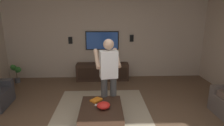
{
  "coord_description": "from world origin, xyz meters",
  "views": [
    {
      "loc": [
        -2.96,
        0.07,
        2.13
      ],
      "look_at": [
        0.72,
        -0.08,
        1.15
      ],
      "focal_mm": 29.84,
      "sensor_mm": 36.0,
      "label": 1
    }
  ],
  "objects_px": {
    "vase_round": "(107,61)",
    "remote_white": "(99,105)",
    "book": "(96,100)",
    "potted_plant_short": "(16,71)",
    "remote_black": "(102,104)",
    "coffee_table": "(101,112)",
    "person_standing": "(109,72)",
    "tv": "(102,41)",
    "bowl": "(103,105)",
    "media_console": "(103,72)",
    "wall_speaker_left": "(132,38)",
    "wall_speaker_right": "(70,40)"
  },
  "relations": [
    {
      "from": "wall_speaker_left",
      "to": "potted_plant_short",
      "type": "bearing_deg",
      "value": 96.4
    },
    {
      "from": "media_console",
      "to": "wall_speaker_left",
      "type": "xyz_separation_m",
      "value": [
        0.25,
        -0.98,
        1.07
      ]
    },
    {
      "from": "tv",
      "to": "wall_speaker_right",
      "type": "height_order",
      "value": "tv"
    },
    {
      "from": "book",
      "to": "wall_speaker_left",
      "type": "xyz_separation_m",
      "value": [
        2.64,
        -1.09,
        0.93
      ]
    },
    {
      "from": "coffee_table",
      "to": "remote_white",
      "type": "height_order",
      "value": "remote_white"
    },
    {
      "from": "remote_white",
      "to": "book",
      "type": "relative_size",
      "value": 0.68
    },
    {
      "from": "remote_white",
      "to": "vase_round",
      "type": "relative_size",
      "value": 0.68
    },
    {
      "from": "vase_round",
      "to": "remote_white",
      "type": "bearing_deg",
      "value": 175.38
    },
    {
      "from": "potted_plant_short",
      "to": "wall_speaker_right",
      "type": "xyz_separation_m",
      "value": [
        0.42,
        -1.69,
        0.89
      ]
    },
    {
      "from": "tv",
      "to": "vase_round",
      "type": "height_order",
      "value": "tv"
    },
    {
      "from": "potted_plant_short",
      "to": "remote_black",
      "type": "xyz_separation_m",
      "value": [
        -2.4,
        -2.75,
        0.01
      ]
    },
    {
      "from": "media_console",
      "to": "wall_speaker_right",
      "type": "xyz_separation_m",
      "value": [
        0.25,
        1.04,
        1.01
      ]
    },
    {
      "from": "remote_black",
      "to": "book",
      "type": "bearing_deg",
      "value": 62.19
    },
    {
      "from": "potted_plant_short",
      "to": "bowl",
      "type": "relative_size",
      "value": 2.39
    },
    {
      "from": "tv",
      "to": "bowl",
      "type": "bearing_deg",
      "value": 0.74
    },
    {
      "from": "tv",
      "to": "remote_black",
      "type": "xyz_separation_m",
      "value": [
        -2.8,
        -0.01,
        -0.86
      ]
    },
    {
      "from": "person_standing",
      "to": "book",
      "type": "relative_size",
      "value": 7.45
    },
    {
      "from": "book",
      "to": "potted_plant_short",
      "type": "bearing_deg",
      "value": 92.33
    },
    {
      "from": "vase_round",
      "to": "person_standing",
      "type": "bearing_deg",
      "value": 179.99
    },
    {
      "from": "wall_speaker_left",
      "to": "coffee_table",
      "type": "bearing_deg",
      "value": 161.24
    },
    {
      "from": "remote_black",
      "to": "potted_plant_short",
      "type": "bearing_deg",
      "value": 76.03
    },
    {
      "from": "remote_white",
      "to": "book",
      "type": "bearing_deg",
      "value": -55.4
    },
    {
      "from": "tv",
      "to": "book",
      "type": "relative_size",
      "value": 4.95
    },
    {
      "from": "media_console",
      "to": "wall_speaker_right",
      "type": "height_order",
      "value": "wall_speaker_right"
    },
    {
      "from": "coffee_table",
      "to": "potted_plant_short",
      "type": "distance_m",
      "value": 3.69
    },
    {
      "from": "tv",
      "to": "bowl",
      "type": "distance_m",
      "value": 3.05
    },
    {
      "from": "media_console",
      "to": "person_standing",
      "type": "xyz_separation_m",
      "value": [
        -2.13,
        -0.15,
        0.66
      ]
    },
    {
      "from": "bowl",
      "to": "wall_speaker_left",
      "type": "height_order",
      "value": "wall_speaker_left"
    },
    {
      "from": "bowl",
      "to": "coffee_table",
      "type": "bearing_deg",
      "value": 45.45
    },
    {
      "from": "remote_black",
      "to": "wall_speaker_left",
      "type": "bearing_deg",
      "value": 8.16
    },
    {
      "from": "book",
      "to": "vase_round",
      "type": "distance_m",
      "value": 2.37
    },
    {
      "from": "coffee_table",
      "to": "person_standing",
      "type": "bearing_deg",
      "value": -16.71
    },
    {
      "from": "media_console",
      "to": "book",
      "type": "bearing_deg",
      "value": -2.64
    },
    {
      "from": "tv",
      "to": "vase_round",
      "type": "bearing_deg",
      "value": 28.31
    },
    {
      "from": "media_console",
      "to": "remote_black",
      "type": "relative_size",
      "value": 11.33
    },
    {
      "from": "media_console",
      "to": "vase_round",
      "type": "height_order",
      "value": "vase_round"
    },
    {
      "from": "person_standing",
      "to": "remote_black",
      "type": "height_order",
      "value": "person_standing"
    },
    {
      "from": "wall_speaker_left",
      "to": "wall_speaker_right",
      "type": "xyz_separation_m",
      "value": [
        0.0,
        2.02,
        -0.06
      ]
    },
    {
      "from": "bowl",
      "to": "wall_speaker_right",
      "type": "bearing_deg",
      "value": 20.12
    },
    {
      "from": "coffee_table",
      "to": "remote_white",
      "type": "bearing_deg",
      "value": 48.73
    },
    {
      "from": "coffee_table",
      "to": "wall_speaker_left",
      "type": "bearing_deg",
      "value": -18.76
    },
    {
      "from": "person_standing",
      "to": "wall_speaker_left",
      "type": "xyz_separation_m",
      "value": [
        2.38,
        -0.83,
        0.41
      ]
    },
    {
      "from": "person_standing",
      "to": "vase_round",
      "type": "relative_size",
      "value": 7.45
    },
    {
      "from": "potted_plant_short",
      "to": "remote_white",
      "type": "xyz_separation_m",
      "value": [
        -2.44,
        -2.68,
        0.01
      ]
    },
    {
      "from": "coffee_table",
      "to": "remote_black",
      "type": "xyz_separation_m",
      "value": [
        0.09,
        -0.02,
        0.12
      ]
    },
    {
      "from": "book",
      "to": "bowl",
      "type": "bearing_deg",
      "value": -111.95
    },
    {
      "from": "person_standing",
      "to": "remote_black",
      "type": "bearing_deg",
      "value": 152.18
    },
    {
      "from": "person_standing",
      "to": "bowl",
      "type": "bearing_deg",
      "value": 158.76
    },
    {
      "from": "media_console",
      "to": "remote_white",
      "type": "bearing_deg",
      "value": -1.24
    },
    {
      "from": "vase_round",
      "to": "bowl",
      "type": "bearing_deg",
      "value": 177.57
    }
  ]
}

